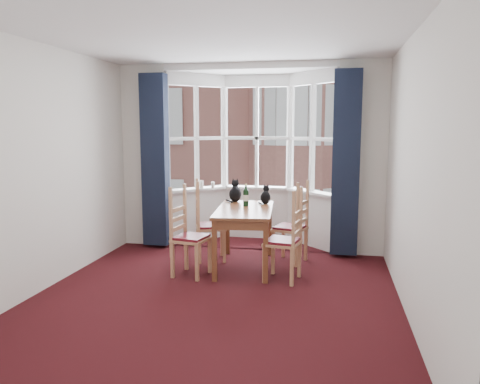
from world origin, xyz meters
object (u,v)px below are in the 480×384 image
(cat_right, at_px, (266,196))
(chair_right_near, at_px, (290,243))
(candle_tall, at_px, (202,184))
(candle_short, at_px, (213,185))
(chair_left_far, at_px, (204,227))
(wine_bottle, at_px, (246,196))
(cat_left, at_px, (235,193))
(chair_right_far, at_px, (296,229))
(dining_table, at_px, (245,216))
(chair_left_near, at_px, (185,238))

(cat_right, bearing_deg, chair_right_near, -64.33)
(candle_tall, distance_m, candle_short, 0.18)
(candle_short, bearing_deg, chair_left_far, -81.79)
(candle_short, bearing_deg, wine_bottle, -56.34)
(chair_left_far, xyz_separation_m, cat_right, (0.83, 0.22, 0.43))
(chair_right_near, xyz_separation_m, cat_left, (-0.88, 0.99, 0.45))
(chair_right_far, distance_m, candle_tall, 1.94)
(chair_right_near, height_order, candle_tall, candle_tall)
(chair_right_far, xyz_separation_m, wine_bottle, (-0.68, -0.13, 0.45))
(chair_left_far, bearing_deg, dining_table, -19.17)
(chair_right_far, relative_size, cat_left, 2.73)
(cat_left, distance_m, wine_bottle, 0.41)
(dining_table, relative_size, wine_bottle, 4.68)
(chair_right_near, bearing_deg, cat_left, 131.56)
(chair_left_near, bearing_deg, candle_tall, 98.85)
(chair_right_far, distance_m, cat_left, 1.02)
(cat_right, bearing_deg, candle_short, 137.74)
(chair_right_near, bearing_deg, cat_right, 115.67)
(chair_left_near, relative_size, candle_tall, 7.44)
(dining_table, xyz_separation_m, chair_right_near, (0.64, -0.45, -0.22))
(chair_left_near, bearing_deg, dining_table, 33.97)
(chair_right_far, relative_size, candle_short, 8.69)
(dining_table, xyz_separation_m, chair_left_far, (-0.61, 0.21, -0.22))
(chair_left_near, xyz_separation_m, chair_right_near, (1.32, 0.01, 0.00))
(dining_table, relative_size, candle_short, 13.24)
(wine_bottle, height_order, candle_short, wine_bottle)
(chair_left_near, height_order, cat_left, cat_left)
(cat_left, bearing_deg, chair_left_far, -139.13)
(cat_right, bearing_deg, cat_left, 166.41)
(candle_tall, height_order, candle_short, candle_tall)
(chair_right_far, bearing_deg, chair_right_near, -91.16)
(chair_left_far, height_order, chair_right_far, same)
(chair_right_far, bearing_deg, cat_right, 166.83)
(chair_left_far, height_order, candle_short, candle_short)
(dining_table, xyz_separation_m, wine_bottle, (-0.02, 0.20, 0.24))
(cat_right, xyz_separation_m, wine_bottle, (-0.24, -0.23, 0.03))
(candle_short, bearing_deg, cat_left, -55.84)
(cat_left, xyz_separation_m, cat_right, (0.46, -0.11, -0.02))
(candle_short, bearing_deg, candle_tall, -170.62)
(dining_table, bearing_deg, cat_right, 63.24)
(chair_left_near, height_order, chair_right_far, same)
(chair_left_near, relative_size, chair_right_far, 1.00)
(chair_left_near, distance_m, chair_right_far, 1.55)
(chair_right_near, bearing_deg, candle_tall, 132.34)
(wine_bottle, bearing_deg, chair_left_far, 178.25)
(wine_bottle, relative_size, candle_short, 2.83)
(chair_left_near, xyz_separation_m, chair_left_far, (0.07, 0.67, 0.00))
(chair_right_far, relative_size, candle_tall, 7.44)
(dining_table, distance_m, candle_tall, 1.63)
(wine_bottle, distance_m, candle_short, 1.36)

